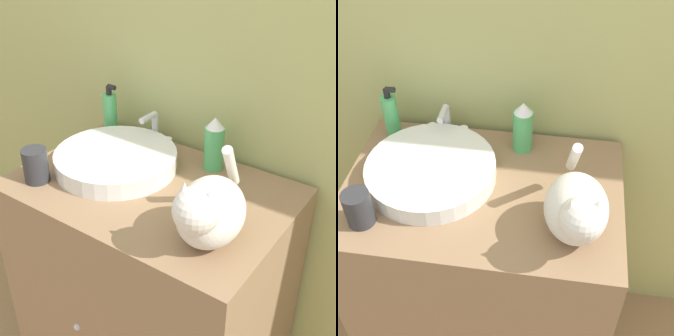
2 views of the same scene
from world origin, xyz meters
The scene contains 8 objects.
wall_back centered at (0.00, 0.61, 1.25)m, with size 6.00×0.05×2.50m.
vanity_cabinet centered at (0.00, 0.28, 0.45)m, with size 0.84×0.58×0.91m.
sink_basin centered at (-0.16, 0.31, 0.93)m, with size 0.40×0.40×0.06m.
faucet centered at (-0.16, 0.52, 0.96)m, with size 0.14×0.09×0.13m.
cat centered at (0.28, 0.15, 1.01)m, with size 0.20×0.33×0.23m.
soap_bottle centered at (-0.34, 0.49, 0.99)m, with size 0.05×0.05×0.20m.
spray_bottle centered at (0.10, 0.49, 0.99)m, with size 0.06×0.06×0.18m.
cup centered at (-0.31, 0.11, 0.96)m, with size 0.08×0.08×0.11m.
Camera 2 is at (0.22, -0.68, 1.91)m, focal length 50.00 mm.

